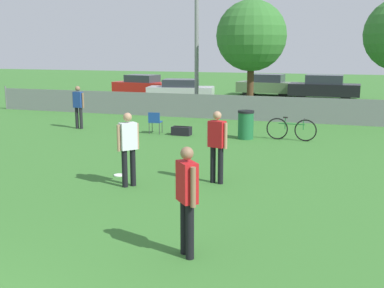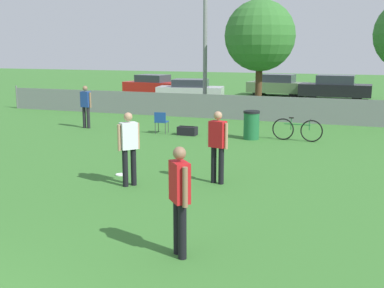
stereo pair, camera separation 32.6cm
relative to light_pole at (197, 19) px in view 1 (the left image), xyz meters
The scene contains 16 objects.
fence_backline 5.32m from the light_pole, 32.46° to the right, with size 25.90×0.07×1.21m.
light_pole is the anchor object (origin of this frame).
tree_near_pole 2.82m from the light_pole, ahead, with size 3.32×3.32×5.40m.
player_defender_red 13.39m from the light_pole, 69.95° to the right, with size 0.52×0.31×1.72m.
player_receiver_white 13.76m from the light_pole, 78.84° to the right, with size 0.41×0.43×1.72m.
player_thrower_red 17.38m from the light_pole, 72.56° to the right, with size 0.42×0.43×1.72m.
spectator_in_blue 7.75m from the light_pole, 115.07° to the right, with size 0.52×0.24×1.70m.
frisbee_disc 13.21m from the light_pole, 81.16° to the right, with size 0.26×0.26×0.03m.
folding_chair_sideline 7.54m from the light_pole, 86.20° to the right, with size 0.49×0.49×0.82m.
bicycle_sideline 9.14m from the light_pole, 48.17° to the right, with size 1.74×0.44×0.81m.
trash_bin 8.41m from the light_pole, 58.43° to the right, with size 0.57×0.57×1.01m.
gear_bag_sideline 7.83m from the light_pole, 76.97° to the right, with size 0.70×0.38×0.34m.
parked_car_red 11.03m from the light_pole, 129.33° to the left, with size 4.19×2.29×1.36m.
parked_car_silver 7.15m from the light_pole, 117.31° to the left, with size 4.28×2.44×1.29m.
parked_car_olive 10.90m from the light_pole, 79.60° to the left, with size 4.13×1.98×1.44m.
parked_car_dark 11.21m from the light_pole, 57.61° to the left, with size 4.39×1.81×1.51m.
Camera 1 is at (4.41, -2.91, 3.15)m, focal length 45.00 mm.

